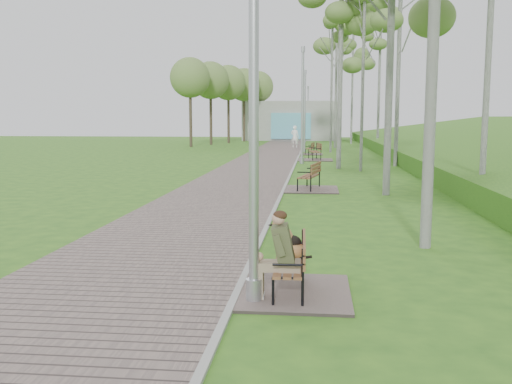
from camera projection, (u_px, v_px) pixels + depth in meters
ground at (253, 260)px, 9.53m from camera, size 120.00×120.00×0.00m
walkway at (264, 161)px, 30.91m from camera, size 3.50×67.00×0.04m
kerb at (297, 161)px, 30.73m from camera, size 0.10×67.00×0.05m
building_north at (292, 121)px, 59.69m from camera, size 10.00×5.20×4.00m
bench_main at (285, 267)px, 7.62m from camera, size 1.57×1.74×1.37m
bench_second at (309, 184)px, 18.63m from camera, size 1.82×2.03×1.12m
bench_third at (315, 156)px, 31.62m from camera, size 1.91×2.12×1.17m
bench_far at (310, 152)px, 36.40m from camera, size 1.55×1.72×0.95m
lamp_post_near at (254, 104)px, 6.99m from camera, size 0.21×0.21×5.41m
lamp_post_second at (302, 110)px, 28.81m from camera, size 0.23×0.23×5.88m
lamp_post_third at (305, 114)px, 38.72m from camera, size 0.21×0.21×5.53m
lamp_post_far at (308, 115)px, 58.26m from camera, size 0.21×0.21×5.52m
pedestrian_near at (295, 137)px, 44.24m from camera, size 0.73×0.59×1.73m
pedestrian_far at (254, 141)px, 38.96m from camera, size 0.86×0.73×1.57m
birch_mid_c at (364, 21)px, 24.28m from camera, size 2.22×2.22×8.19m
birch_far_b at (332, 45)px, 37.80m from camera, size 2.31×2.31×9.05m
birch_far_c at (381, 33)px, 41.39m from camera, size 2.74×2.74×10.73m
birch_distant_a at (336, 58)px, 43.44m from camera, size 2.70×2.70×8.73m
birch_distant_b at (353, 52)px, 50.10m from camera, size 2.56×2.56×10.32m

